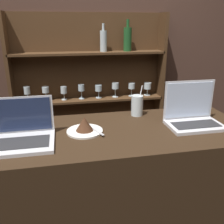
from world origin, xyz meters
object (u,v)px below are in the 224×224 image
object	(u,v)px
laptop_far	(192,115)
water_glass	(137,105)
laptop_near	(22,134)
cake_plate	(85,126)

from	to	relation	value
laptop_far	water_glass	world-z (taller)	laptop_far
laptop_near	water_glass	xyz separation A→B (m)	(0.68, 0.26, 0.02)
laptop_near	water_glass	bearing A→B (deg)	21.22
laptop_near	cake_plate	distance (m)	0.32
laptop_far	cake_plate	distance (m)	0.63
cake_plate	laptop_far	bearing A→B (deg)	-1.34
cake_plate	water_glass	xyz separation A→B (m)	(0.36, 0.20, 0.03)
laptop_far	cake_plate	size ratio (longest dim) A/B	1.57
cake_plate	water_glass	world-z (taller)	water_glass
laptop_near	laptop_far	bearing A→B (deg)	2.73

